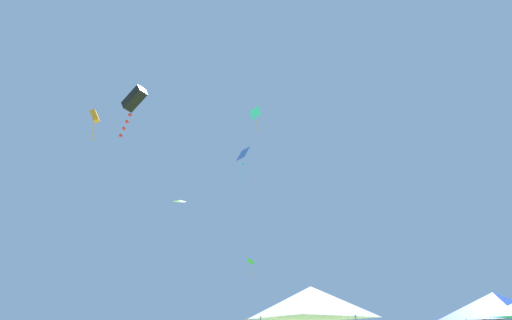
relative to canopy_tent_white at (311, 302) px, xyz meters
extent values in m
pyramid|color=white|center=(0.00, 0.00, 0.00)|extent=(3.31, 3.31, 1.06)
pyramid|color=blue|center=(6.81, 3.52, -0.01)|extent=(3.30, 3.30, 1.06)
pyramid|color=blue|center=(-8.38, 19.33, 15.86)|extent=(1.26, 1.19, 1.22)
sphere|color=#2DB7CC|center=(-8.34, 19.45, 14.74)|extent=(0.18, 0.18, 0.18)
sphere|color=#2DB7CC|center=(-8.35, 19.56, 14.28)|extent=(0.18, 0.18, 0.18)
sphere|color=#2DB7CC|center=(-8.36, 19.67, 13.82)|extent=(0.18, 0.18, 0.18)
sphere|color=#2DB7CC|center=(-8.38, 19.79, 13.37)|extent=(0.18, 0.18, 0.18)
cube|color=orange|center=(-15.27, 5.71, 13.27)|extent=(0.82, 0.54, 0.99)
sphere|color=orange|center=(-15.28, 5.77, 12.61)|extent=(0.12, 0.12, 0.12)
sphere|color=orange|center=(-15.30, 5.83, 12.36)|extent=(0.12, 0.12, 0.12)
sphere|color=orange|center=(-15.31, 5.89, 12.11)|extent=(0.12, 0.12, 0.12)
sphere|color=orange|center=(-15.33, 5.95, 11.86)|extent=(0.12, 0.12, 0.12)
sphere|color=orange|center=(-15.34, 6.01, 11.62)|extent=(0.12, 0.12, 0.12)
pyramid|color=#2DB7CC|center=(-6.84, 18.55, 19.94)|extent=(1.50, 1.56, 0.67)
sphere|color=orange|center=(-6.74, 18.59, 18.95)|extent=(0.16, 0.16, 0.16)
sphere|color=orange|center=(-6.66, 18.65, 18.56)|extent=(0.16, 0.16, 0.16)
sphere|color=orange|center=(-6.58, 18.71, 18.16)|extent=(0.16, 0.16, 0.16)
sphere|color=orange|center=(-6.51, 18.78, 17.76)|extent=(0.16, 0.16, 0.16)
cone|color=#75D138|center=(-10.22, 9.97, 7.94)|extent=(1.19, 1.17, 0.47)
pyramid|color=green|center=(-7.25, 18.75, 5.09)|extent=(0.79, 0.86, 0.44)
sphere|color=orange|center=(-7.21, 18.71, 4.53)|extent=(0.09, 0.09, 0.09)
sphere|color=orange|center=(-7.16, 18.68, 4.30)|extent=(0.09, 0.09, 0.09)
sphere|color=orange|center=(-7.11, 18.65, 4.08)|extent=(0.09, 0.09, 0.09)
sphere|color=orange|center=(-7.06, 18.62, 3.85)|extent=(0.09, 0.09, 0.09)
cube|color=black|center=(-5.13, -4.74, 6.32)|extent=(1.00, 0.65, 0.76)
sphere|color=red|center=(-5.16, -4.81, 5.63)|extent=(0.12, 0.12, 0.12)
sphere|color=red|center=(-5.18, -4.88, 5.34)|extent=(0.12, 0.12, 0.12)
sphere|color=red|center=(-5.21, -4.95, 5.04)|extent=(0.12, 0.12, 0.12)
sphere|color=red|center=(-5.23, -5.02, 4.75)|extent=(0.12, 0.12, 0.12)
camera|label=1|loc=(1.73, -14.76, -1.28)|focal=27.67mm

